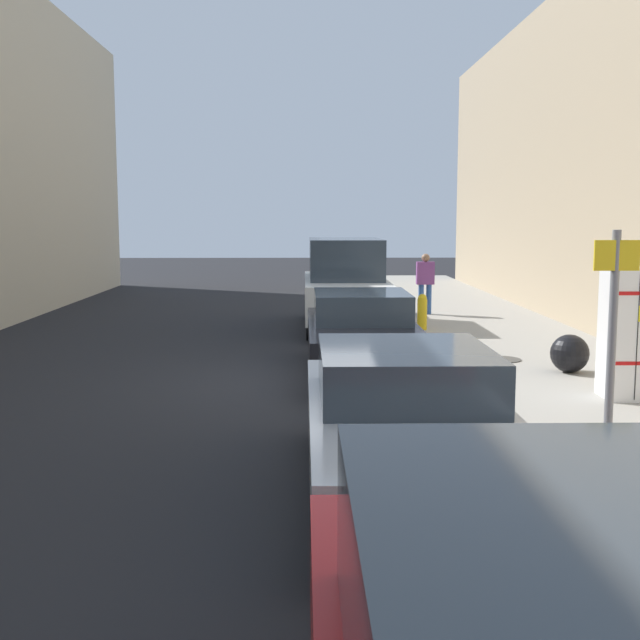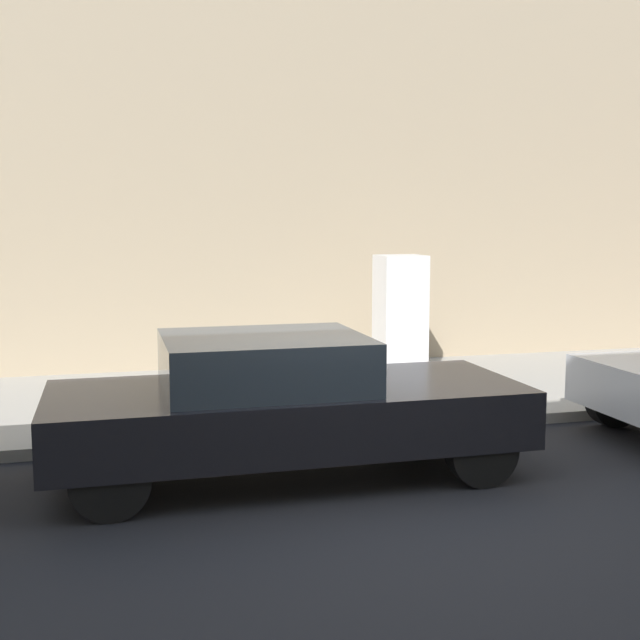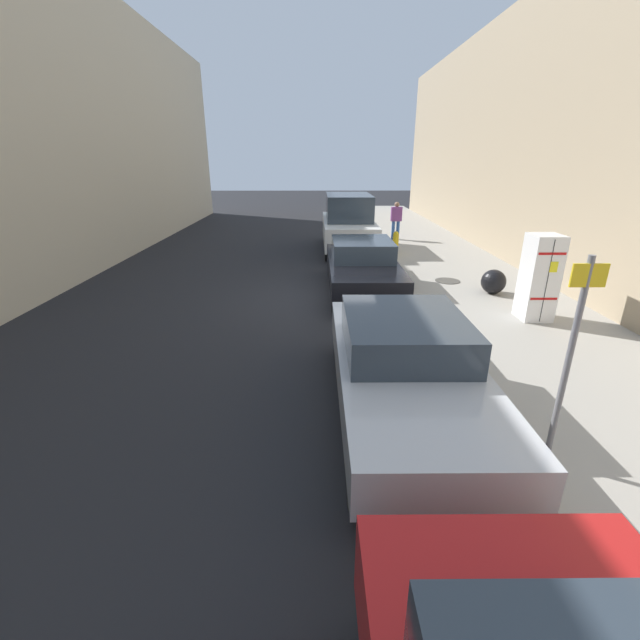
% 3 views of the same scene
% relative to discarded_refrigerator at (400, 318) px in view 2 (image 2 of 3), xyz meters
% --- Properties ---
extents(ground_plane, '(80.00, 80.00, 0.00)m').
position_rel_discarded_refrigerator_xyz_m(ground_plane, '(4.62, -1.91, -1.05)').
color(ground_plane, black).
extents(sidewalk_slab, '(4.12, 44.00, 0.13)m').
position_rel_discarded_refrigerator_xyz_m(sidewalk_slab, '(0.37, -1.91, -0.99)').
color(sidewalk_slab, '#9E998E').
rests_on(sidewalk_slab, ground).
extents(building_facade_near, '(2.32, 39.60, 8.19)m').
position_rel_discarded_refrigerator_xyz_m(building_facade_near, '(-2.85, -1.91, 3.04)').
color(building_facade_near, tan).
rests_on(building_facade_near, ground).
extents(discarded_refrigerator, '(0.63, 0.67, 1.85)m').
position_rel_discarded_refrigerator_xyz_m(discarded_refrigerator, '(0.00, 0.00, 0.00)').
color(discarded_refrigerator, white).
rests_on(discarded_refrigerator, sidewalk_slab).
extents(manhole_cover, '(0.70, 0.70, 0.02)m').
position_rel_discarded_refrigerator_xyz_m(manhole_cover, '(1.00, -3.05, -0.92)').
color(manhole_cover, '#47443F').
rests_on(manhole_cover, sidewalk_slab).
extents(trash_bag, '(0.63, 0.63, 0.63)m').
position_rel_discarded_refrigerator_xyz_m(trash_bag, '(0.17, -1.86, -0.61)').
color(trash_bag, black).
rests_on(trash_bag, sidewalk_slab).
extents(parked_sedan_dark, '(1.82, 4.55, 1.39)m').
position_rel_discarded_refrigerator_xyz_m(parked_sedan_dark, '(3.54, -2.53, -0.34)').
color(parked_sedan_dark, black).
rests_on(parked_sedan_dark, ground).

